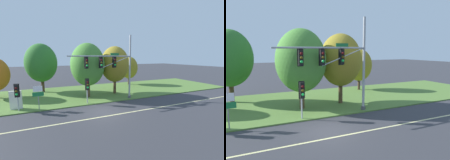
% 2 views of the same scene
% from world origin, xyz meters
% --- Properties ---
extents(ground_plane, '(160.00, 160.00, 0.00)m').
position_xyz_m(ground_plane, '(0.00, 0.00, 0.00)').
color(ground_plane, '#333338').
extents(lane_stripe, '(36.00, 0.16, 0.01)m').
position_xyz_m(lane_stripe, '(0.00, -1.20, 0.00)').
color(lane_stripe, beige).
rests_on(lane_stripe, ground).
extents(grass_verge, '(48.00, 11.50, 0.10)m').
position_xyz_m(grass_verge, '(0.00, 8.25, 0.05)').
color(grass_verge, '#517533').
rests_on(grass_verge, ground).
extents(traffic_signal_mast, '(7.86, 0.49, 7.95)m').
position_xyz_m(traffic_signal_mast, '(2.34, 3.07, 4.44)').
color(traffic_signal_mast, '#9EA0A5').
rests_on(traffic_signal_mast, grass_verge).
extents(pedestrian_signal_near_kerb, '(0.46, 0.55, 2.90)m').
position_xyz_m(pedestrian_signal_near_kerb, '(-0.93, 2.82, 2.18)').
color(pedestrian_signal_near_kerb, '#9EA0A5').
rests_on(pedestrian_signal_near_kerb, grass_verge).
extents(pedestrian_signal_further_along, '(0.46, 0.55, 2.74)m').
position_xyz_m(pedestrian_signal_further_along, '(-7.78, 3.10, 2.03)').
color(pedestrian_signal_further_along, '#9EA0A5').
rests_on(pedestrian_signal_further_along, grass_verge).
extents(route_sign_post, '(1.04, 0.08, 2.47)m').
position_xyz_m(route_sign_post, '(-5.94, 2.94, 1.74)').
color(route_sign_post, slate).
rests_on(route_sign_post, grass_verge).
extents(tree_left_of_mast, '(4.50, 4.50, 7.21)m').
position_xyz_m(tree_left_of_mast, '(-5.72, 11.10, 4.49)').
color(tree_left_of_mast, '#423021').
rests_on(tree_left_of_mast, grass_verge).
extents(tree_behind_signpost, '(4.43, 4.43, 7.06)m').
position_xyz_m(tree_behind_signpost, '(-0.08, 5.78, 4.37)').
color(tree_behind_signpost, '#4C3823').
rests_on(tree_behind_signpost, grass_verge).
extents(tree_mid_verge, '(4.04, 4.04, 6.77)m').
position_xyz_m(tree_mid_verge, '(3.94, 6.11, 4.32)').
color(tree_mid_verge, '#4C3823').
rests_on(tree_mid_verge, grass_verge).
extents(tree_tall_centre, '(3.32, 3.32, 5.31)m').
position_xyz_m(tree_tall_centre, '(9.37, 11.54, 3.32)').
color(tree_tall_centre, '#423021').
rests_on(tree_tall_centre, grass_verge).
extents(info_kiosk, '(1.10, 0.24, 1.90)m').
position_xyz_m(info_kiosk, '(-8.07, 3.97, 1.04)').
color(info_kiosk, silver).
rests_on(info_kiosk, grass_verge).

